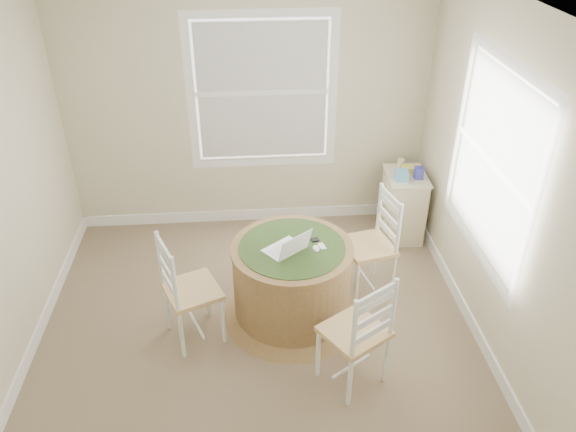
{
  "coord_description": "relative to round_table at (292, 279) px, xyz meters",
  "views": [
    {
      "loc": [
        -0.03,
        -3.46,
        3.3
      ],
      "look_at": [
        0.29,
        0.45,
        0.86
      ],
      "focal_mm": 35.0,
      "sensor_mm": 36.0,
      "label": 1
    }
  ],
  "objects": [
    {
      "name": "room",
      "position": [
        -0.14,
        -0.05,
        0.91
      ],
      "size": [
        3.64,
        3.64,
        2.64
      ],
      "color": "#877156",
      "rests_on": "ground"
    },
    {
      "name": "round_table",
      "position": [
        0.0,
        0.0,
        0.0
      ],
      "size": [
        1.17,
        1.17,
        0.71
      ],
      "rotation": [
        0.0,
        0.0,
        0.27
      ],
      "color": "olive",
      "rests_on": "ground"
    },
    {
      "name": "chair_left",
      "position": [
        -0.81,
        -0.19,
        0.09
      ],
      "size": [
        0.53,
        0.54,
        0.95
      ],
      "primitive_type": null,
      "rotation": [
        0.0,
        0.0,
        1.97
      ],
      "color": "white",
      "rests_on": "ground"
    },
    {
      "name": "chair_near",
      "position": [
        0.38,
        -0.75,
        0.09
      ],
      "size": [
        0.57,
        0.56,
        0.95
      ],
      "primitive_type": null,
      "rotation": [
        0.0,
        0.0,
        3.71
      ],
      "color": "white",
      "rests_on": "ground"
    },
    {
      "name": "chair_right",
      "position": [
        0.7,
        0.3,
        0.09
      ],
      "size": [
        0.49,
        0.5,
        0.95
      ],
      "primitive_type": null,
      "rotation": [
        0.0,
        0.0,
        -1.34
      ],
      "color": "white",
      "rests_on": "ground"
    },
    {
      "name": "laptop",
      "position": [
        -0.05,
        -0.05,
        0.35
      ],
      "size": [
        0.41,
        0.4,
        0.22
      ],
      "rotation": [
        0.0,
        0.0,
        3.8
      ],
      "color": "white",
      "rests_on": "round_table"
    },
    {
      "name": "mouse",
      "position": [
        0.19,
        -0.05,
        0.33
      ],
      "size": [
        0.08,
        0.1,
        0.03
      ],
      "primitive_type": "ellipsoid",
      "rotation": [
        0.0,
        0.0,
        0.27
      ],
      "color": "white",
      "rests_on": "round_table"
    },
    {
      "name": "phone",
      "position": [
        0.24,
        -0.02,
        0.32
      ],
      "size": [
        0.07,
        0.1,
        0.02
      ],
      "primitive_type": "cube",
      "rotation": [
        0.0,
        0.0,
        0.27
      ],
      "color": "#B7BABF",
      "rests_on": "round_table"
    },
    {
      "name": "keys",
      "position": [
        0.19,
        0.07,
        0.33
      ],
      "size": [
        0.07,
        0.06,
        0.02
      ],
      "primitive_type": "cube",
      "rotation": [
        0.0,
        0.0,
        0.27
      ],
      "color": "black",
      "rests_on": "round_table"
    },
    {
      "name": "corner_chest",
      "position": [
        1.25,
        1.16,
        -0.04
      ],
      "size": [
        0.42,
        0.55,
        0.7
      ],
      "rotation": [
        0.0,
        0.0,
        -0.04
      ],
      "color": "beige",
      "rests_on": "ground"
    },
    {
      "name": "tissue_box",
      "position": [
        1.17,
        1.07,
        0.36
      ],
      "size": [
        0.12,
        0.12,
        0.1
      ],
      "primitive_type": "cube",
      "rotation": [
        0.0,
        0.0,
        -0.04
      ],
      "color": "#58A0CA",
      "rests_on": "corner_chest"
    },
    {
      "name": "box_yellow",
      "position": [
        1.28,
        1.21,
        0.34
      ],
      "size": [
        0.15,
        0.11,
        0.06
      ],
      "primitive_type": "cube",
      "rotation": [
        0.0,
        0.0,
        -0.04
      ],
      "color": "#DDD14E",
      "rests_on": "corner_chest"
    },
    {
      "name": "box_blue",
      "position": [
        1.33,
        1.08,
        0.37
      ],
      "size": [
        0.08,
        0.08,
        0.12
      ],
      "primitive_type": "cube",
      "rotation": [
        0.0,
        0.0,
        -0.04
      ],
      "color": "#3939AB",
      "rests_on": "corner_chest"
    },
    {
      "name": "cup_cream",
      "position": [
        1.23,
        1.31,
        0.36
      ],
      "size": [
        0.07,
        0.07,
        0.09
      ],
      "primitive_type": "cylinder",
      "color": "beige",
      "rests_on": "corner_chest"
    }
  ]
}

